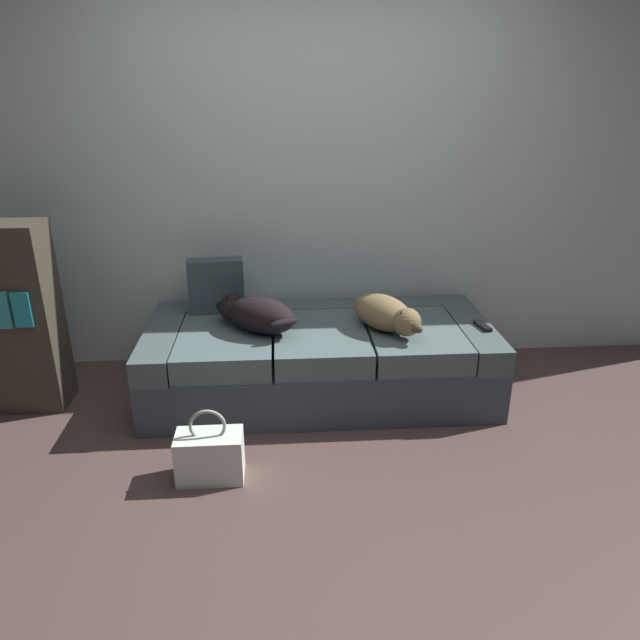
% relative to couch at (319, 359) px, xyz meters
% --- Properties ---
extents(ground_plane, '(10.00, 10.00, 0.00)m').
position_rel_couch_xyz_m(ground_plane, '(0.00, -1.10, -0.22)').
color(ground_plane, '#503D39').
extents(back_wall, '(6.40, 0.10, 2.80)m').
position_rel_couch_xyz_m(back_wall, '(0.00, 0.58, 1.18)').
color(back_wall, silver).
rests_on(back_wall, ground).
extents(couch, '(2.06, 0.94, 0.45)m').
position_rel_couch_xyz_m(couch, '(0.00, 0.00, 0.00)').
color(couch, '#3C444E').
rests_on(couch, ground).
extents(dog_dark, '(0.54, 0.46, 0.20)m').
position_rel_couch_xyz_m(dog_dark, '(-0.37, -0.06, 0.33)').
color(dog_dark, black).
rests_on(dog_dark, couch).
extents(dog_tan, '(0.43, 0.54, 0.20)m').
position_rel_couch_xyz_m(dog_tan, '(0.38, -0.10, 0.33)').
color(dog_tan, olive).
rests_on(dog_tan, couch).
extents(tv_remote, '(0.07, 0.16, 0.02)m').
position_rel_couch_xyz_m(tv_remote, '(0.96, -0.12, 0.24)').
color(tv_remote, black).
rests_on(tv_remote, couch).
extents(throw_pillow, '(0.35, 0.16, 0.34)m').
position_rel_couch_xyz_m(throw_pillow, '(-0.63, 0.27, 0.40)').
color(throw_pillow, '#37464D').
rests_on(throw_pillow, couch).
extents(handbag, '(0.32, 0.18, 0.38)m').
position_rel_couch_xyz_m(handbag, '(-0.59, -0.83, -0.10)').
color(handbag, silver).
rests_on(handbag, ground).
extents(bookshelf, '(0.56, 0.30, 1.10)m').
position_rel_couch_xyz_m(bookshelf, '(-1.79, -0.03, 0.33)').
color(bookshelf, '#3D362B').
rests_on(bookshelf, ground).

